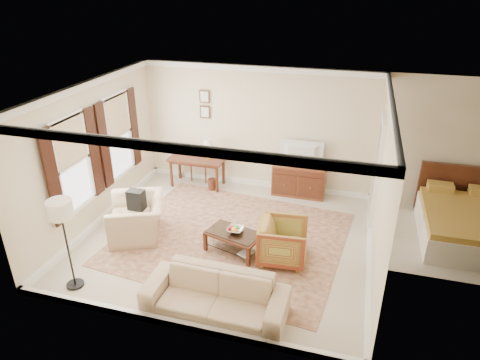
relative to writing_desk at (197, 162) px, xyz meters
The scene contains 21 objects.
room_shell 3.11m from the writing_desk, 56.29° to the right, with size 5.51×5.01×2.91m.
annex_bedroom 5.95m from the writing_desk, ahead, with size 3.00×2.70×2.90m.
window_front 3.21m from the writing_desk, 115.48° to the right, with size 0.12×1.56×1.80m, color #CCB284, non-canonical shape.
window_rear 2.00m from the writing_desk, 138.46° to the right, with size 0.12×1.56×1.80m, color #CCB284, non-canonical shape.
doorway 4.16m from the writing_desk, ahead, with size 0.10×1.12×2.25m, color white, non-canonical shape.
rug 2.60m from the writing_desk, 54.42° to the right, with size 4.23×3.63×0.01m, color #57281D.
writing_desk is the anchor object (origin of this frame).
desk_chair 0.36m from the writing_desk, 97.00° to the left, with size 0.45×0.45×1.05m, color brown, non-canonical shape.
desk_lamp 0.47m from the writing_desk, ahead, with size 0.32×0.32×0.50m, color silver, non-canonical shape.
framed_prints 1.39m from the writing_desk, 75.99° to the left, with size 0.25×0.04×0.68m, color #502516, non-canonical shape.
sideboard 2.47m from the writing_desk, ahead, with size 1.21×0.47×0.75m, color brown.
tv 2.53m from the writing_desk, ahead, with size 0.95×0.54×0.12m, color black.
coffee_table 2.99m from the writing_desk, 56.00° to the right, with size 1.11×0.82×0.42m.
fruit_bowl 2.96m from the writing_desk, 55.42° to the right, with size 0.42×0.42×0.10m, color silver.
book_a 2.85m from the writing_desk, 55.96° to the right, with size 0.28×0.04×0.38m, color brown.
book_b 3.25m from the writing_desk, 54.61° to the right, with size 0.28×0.03×0.38m, color brown.
striped_armchair 3.58m from the writing_desk, 43.84° to the right, with size 0.83×0.78×0.86m, color maroon.
club_armchair 2.46m from the writing_desk, 97.64° to the right, with size 1.18×0.76×1.03m, color #CCA98A.
backpack 2.39m from the writing_desk, 98.25° to the right, with size 0.32×0.22×0.40m, color black.
sofa 4.48m from the writing_desk, 65.57° to the right, with size 2.17×0.63×0.85m, color #CCA98A.
floor_lamp 4.24m from the writing_desk, 98.27° to the right, with size 0.39×0.39×1.60m.
Camera 1 is at (2.21, -6.76, 4.65)m, focal length 32.00 mm.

